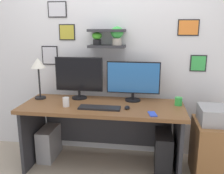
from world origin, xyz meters
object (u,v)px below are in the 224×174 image
monitor_left (79,76)px  computer_mouse (127,107)px  monitor_right (133,80)px  drawer_cabinet (215,150)px  keyboard (100,108)px  desk (103,120)px  coffee_mug (178,101)px  desk_lamp (38,67)px  computer_tower_left (49,142)px  pen_cup (66,102)px  cell_phone (152,114)px  computer_tower_right (163,152)px  printer (218,115)px

monitor_left → computer_mouse: 0.73m
monitor_right → drawer_cabinet: size_ratio=0.98×
monitor_left → keyboard: monitor_left is taller
desk → coffee_mug: (0.83, 0.05, 0.25)m
desk_lamp → coffee_mug: (1.61, -0.03, -0.34)m
coffee_mug → computer_tower_left: (-1.52, 0.00, -0.60)m
monitor_right → computer_mouse: bearing=-97.0°
keyboard → pen_cup: (-0.37, 0.02, 0.04)m
monitor_right → cell_phone: (0.22, -0.45, -0.24)m
computer_tower_right → desk_lamp: bearing=174.4°
drawer_cabinet → computer_tower_right: drawer_cabinet is taller
monitor_right → computer_tower_right: bearing=-32.1°
desk → desk_lamp: bearing=174.3°
desk → computer_mouse: size_ratio=19.84×
keyboard → pen_cup: 0.38m
cell_phone → pen_cup: 0.93m
desk_lamp → drawer_cabinet: 2.17m
drawer_cabinet → computer_tower_right: size_ratio=1.36×
desk → coffee_mug: coffee_mug is taller
computer_mouse → coffee_mug: (0.54, 0.20, 0.03)m
cell_phone → keyboard: bearing=157.7°
coffee_mug → desk_lamp: bearing=178.9°
computer_mouse → pen_cup: 0.66m
monitor_left → monitor_right: size_ratio=0.93×
monitor_right → desk_lamp: size_ratio=1.25×
computer_mouse → computer_tower_right: 0.67m
desk → computer_tower_left: (-0.70, 0.05, -0.35)m
cell_phone → coffee_mug: coffee_mug is taller
cell_phone → computer_tower_left: (-1.24, 0.34, -0.56)m
coffee_mug → printer: 0.42m
desk_lamp → coffee_mug: size_ratio=5.42×
computer_tower_left → desk_lamp: bearing=161.8°
keyboard → pen_cup: pen_cup is taller
cell_phone → pen_cup: size_ratio=1.40×
cell_phone → computer_tower_left: bearing=152.4°
computer_mouse → printer: bearing=3.6°
pen_cup → computer_tower_right: pen_cup is taller
cell_phone → pen_cup: pen_cup is taller
computer_tower_right → keyboard: bearing=-169.7°
monitor_right → desk_lamp: desk_lamp is taller
pen_cup → coffee_mug: bearing=10.2°
cell_phone → printer: size_ratio=0.37×
keyboard → coffee_mug: (0.83, 0.24, 0.04)m
monitor_right → drawer_cabinet: 1.16m
monitor_left → computer_mouse: (0.60, -0.31, -0.25)m
monitor_right → desk: bearing=-153.4°
keyboard → cell_phone: bearing=-10.0°
coffee_mug → computer_tower_right: 0.59m
desk → drawer_cabinet: 1.24m
coffee_mug → printer: coffee_mug is taller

